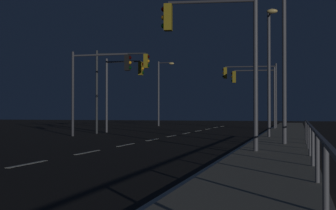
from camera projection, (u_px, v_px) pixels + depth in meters
name	position (u px, v px, depth m)	size (l,w,h in m)	color
ground_plane	(130.00, 144.00, 21.69)	(112.00, 112.00, 0.00)	black
sidewalk_right	(279.00, 146.00, 19.88)	(2.60, 77.00, 0.14)	gray
lane_markings_center	(152.00, 140.00, 25.06)	(0.14, 50.00, 0.01)	silver
lane_edge_line	(253.00, 140.00, 25.12)	(0.14, 53.00, 0.01)	silver
traffic_light_far_center	(255.00, 85.00, 38.60)	(3.58, 0.63, 5.02)	#4C4C51
traffic_light_overhead_east	(119.00, 75.00, 31.97)	(3.73, 0.74, 5.71)	#2D3033
traffic_light_mid_right	(252.00, 82.00, 39.93)	(4.56, 0.81, 5.46)	#38383D
traffic_light_near_right	(98.00, 76.00, 28.45)	(3.91, 0.34, 5.21)	#38383D
traffic_light_near_left	(215.00, 41.00, 16.55)	(3.38, 0.72, 5.53)	#4C4C51
traffic_light_mid_left	(122.00, 81.00, 33.66)	(2.92, 0.35, 5.36)	#4C4C51
street_lamp_across_street	(285.00, 39.00, 20.25)	(0.64, 1.74, 7.58)	#4C4C51
street_lamp_corner	(270.00, 61.00, 25.21)	(0.63, 2.00, 6.74)	#4C4C51
street_lamp_mid_block	(161.00, 87.00, 48.84)	(1.80, 0.40, 6.74)	#4C4C51
barrier_fence	(313.00, 137.00, 11.85)	(0.09, 23.03, 0.98)	#59595E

